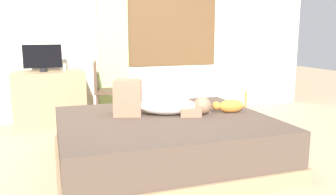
# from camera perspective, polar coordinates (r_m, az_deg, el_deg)

# --- Properties ---
(ground_plane) EXTENTS (16.00, 16.00, 0.00)m
(ground_plane) POSITION_cam_1_polar(r_m,az_deg,el_deg) (3.33, -0.63, -11.31)
(ground_plane) COLOR tan
(back_wall_with_window) EXTENTS (6.40, 0.14, 2.90)m
(back_wall_with_window) POSITION_cam_1_polar(r_m,az_deg,el_deg) (5.30, -8.22, 12.69)
(back_wall_with_window) COLOR beige
(back_wall_with_window) RESTS_ON ground
(bed) EXTENTS (1.98, 1.71, 0.46)m
(bed) POSITION_cam_1_polar(r_m,az_deg,el_deg) (3.33, -0.53, -7.16)
(bed) COLOR #997A56
(bed) RESTS_ON ground
(person_lying) EXTENTS (0.93, 0.49, 0.34)m
(person_lying) POSITION_cam_1_polar(r_m,az_deg,el_deg) (3.37, -1.77, -0.91)
(person_lying) COLOR silver
(person_lying) RESTS_ON bed
(cat) EXTENTS (0.36, 0.15, 0.21)m
(cat) POSITION_cam_1_polar(r_m,az_deg,el_deg) (3.51, 10.01, -1.36)
(cat) COLOR #C67A2D
(cat) RESTS_ON bed
(desk) EXTENTS (0.90, 0.56, 0.74)m
(desk) POSITION_cam_1_polar(r_m,az_deg,el_deg) (4.88, -18.69, -0.28)
(desk) COLOR #997A56
(desk) RESTS_ON ground
(tv_monitor) EXTENTS (0.48, 0.10, 0.35)m
(tv_monitor) POSITION_cam_1_polar(r_m,az_deg,el_deg) (4.82, -19.81, 6.14)
(tv_monitor) COLOR black
(tv_monitor) RESTS_ON desk
(cup) EXTENTS (0.08, 0.08, 0.09)m
(cup) POSITION_cam_1_polar(r_m,az_deg,el_deg) (4.94, -16.76, 4.79)
(cup) COLOR white
(cup) RESTS_ON desk
(chair_by_desk) EXTENTS (0.43, 0.43, 0.86)m
(chair_by_desk) POSITION_cam_1_polar(r_m,az_deg,el_deg) (4.78, -10.55, 1.57)
(chair_by_desk) COLOR #4C3828
(chair_by_desk) RESTS_ON ground
(curtain_left) EXTENTS (0.44, 0.06, 2.60)m
(curtain_left) POSITION_cam_1_polar(r_m,az_deg,el_deg) (5.16, -9.06, 11.07)
(curtain_left) COLOR #ADCC75
(curtain_left) RESTS_ON ground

